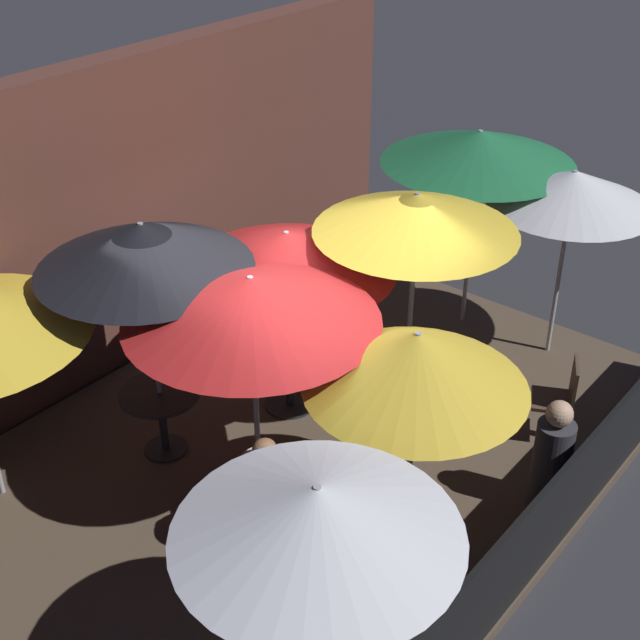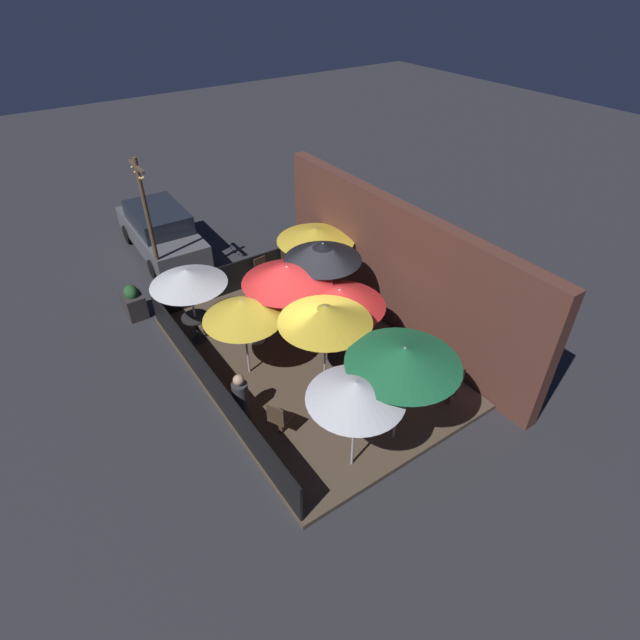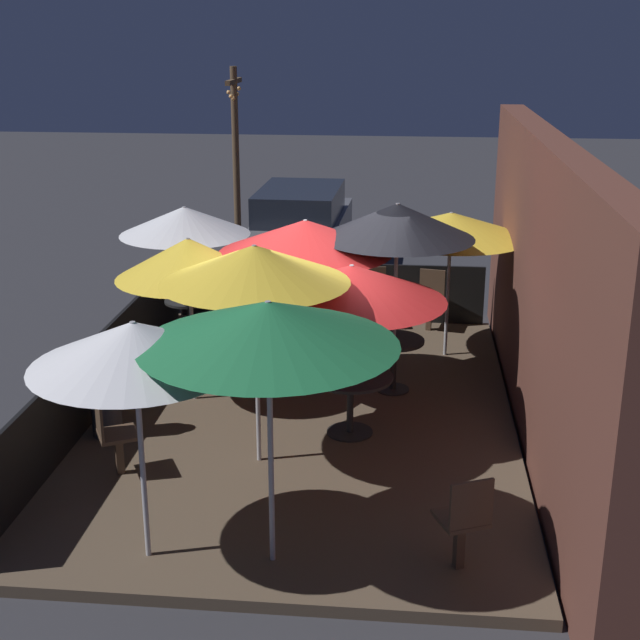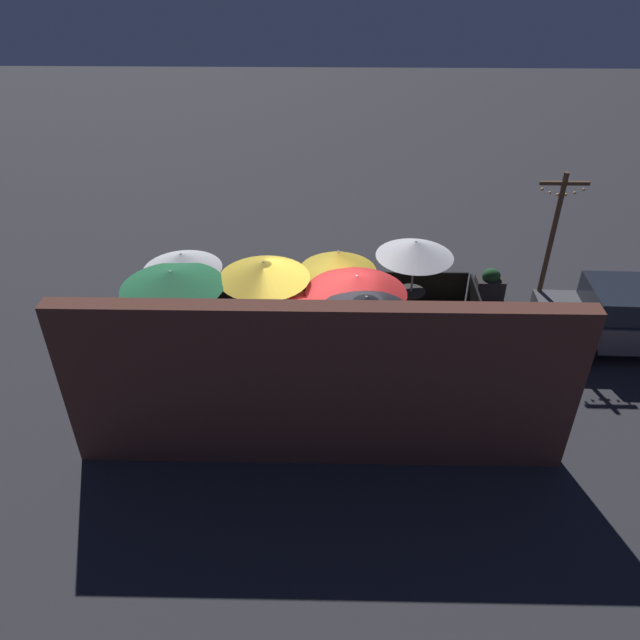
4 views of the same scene
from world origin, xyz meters
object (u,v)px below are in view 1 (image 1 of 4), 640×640
at_px(patio_umbrella_8, 417,213).
at_px(patio_chair_3, 356,243).
at_px(patio_umbrella_4, 479,147).
at_px(patron_1, 267,509).
at_px(patio_umbrella_1, 143,246).
at_px(patio_umbrella_5, 251,299).
at_px(patio_umbrella_2, 317,512).
at_px(patio_umbrella_3, 417,361).
at_px(dining_table_1, 161,404).
at_px(patio_umbrella_7, 573,189).
at_px(patio_chair_2, 559,398).
at_px(patio_umbrella_0, 287,251).
at_px(patron_0, 552,460).
at_px(dining_table_0, 289,359).

distance_m(patio_umbrella_8, patio_chair_3, 3.34).
distance_m(patio_umbrella_4, patron_1, 4.85).
height_order(patio_umbrella_1, patio_umbrella_5, patio_umbrella_1).
relative_size(patio_umbrella_2, patio_umbrella_8, 0.87).
distance_m(patio_umbrella_1, patio_umbrella_3, 2.62).
height_order(patio_umbrella_8, patio_chair_3, patio_umbrella_8).
xyz_separation_m(patio_umbrella_3, patio_umbrella_8, (1.61, 1.10, 0.38)).
distance_m(patio_chair_3, patron_1, 5.14).
bearing_deg(dining_table_1, patio_umbrella_7, -27.57).
distance_m(patio_umbrella_2, dining_table_1, 3.59).
bearing_deg(patio_umbrella_7, dining_table_1, 152.43).
xyz_separation_m(patio_umbrella_1, patio_umbrella_2, (-1.31, -3.04, -0.34)).
xyz_separation_m(patio_umbrella_5, patio_umbrella_7, (3.94, -1.00, -0.04)).
distance_m(patio_umbrella_5, patio_umbrella_8, 2.02).
relative_size(patio_umbrella_7, patio_chair_3, 2.37).
bearing_deg(patio_chair_2, patio_umbrella_4, -63.72).
bearing_deg(dining_table_1, patron_1, -103.76).
height_order(patio_umbrella_0, patio_umbrella_7, patio_umbrella_7).
relative_size(patio_umbrella_4, patio_umbrella_8, 1.00).
bearing_deg(patio_umbrella_7, patio_chair_3, 90.54).
height_order(patio_umbrella_2, patron_1, patio_umbrella_2).
xyz_separation_m(patio_umbrella_7, dining_table_1, (-4.09, 2.13, -1.49)).
height_order(dining_table_1, patio_chair_2, patio_chair_2).
bearing_deg(patio_umbrella_3, patio_umbrella_1, 101.87).
bearing_deg(patio_umbrella_1, patron_0, -63.04).
xyz_separation_m(dining_table_1, patron_0, (1.69, -3.31, -0.03)).
bearing_deg(patio_umbrella_3, patio_umbrella_5, 105.21).
bearing_deg(patio_umbrella_1, patio_chair_2, -48.12).
xyz_separation_m(patio_umbrella_5, patio_chair_3, (3.91, 1.83, -1.56)).
bearing_deg(dining_table_1, patio_umbrella_1, -90.00).
bearing_deg(patio_chair_3, patio_umbrella_5, 1.70).
height_order(patio_umbrella_8, dining_table_1, patio_umbrella_8).
relative_size(patio_umbrella_7, patio_umbrella_8, 0.92).
xyz_separation_m(dining_table_1, patron_1, (-0.44, -1.79, 0.01)).
relative_size(patio_umbrella_2, patron_1, 1.65).
distance_m(patio_umbrella_2, patio_umbrella_3, 1.92).
distance_m(patio_umbrella_1, dining_table_0, 2.21).
relative_size(patio_umbrella_0, patio_chair_2, 2.37).
relative_size(patio_umbrella_7, patron_1, 1.73).
height_order(patio_chair_3, patron_0, patron_0).
bearing_deg(patio_umbrella_2, patio_umbrella_1, 66.65).
bearing_deg(patio_umbrella_7, patron_1, 175.60).
bearing_deg(patio_umbrella_0, patio_umbrella_8, -50.47).
height_order(patio_umbrella_3, patio_umbrella_4, patio_umbrella_4).
distance_m(dining_table_0, patron_1, 2.22).
height_order(patio_umbrella_0, dining_table_1, patio_umbrella_0).
bearing_deg(patron_1, dining_table_0, 9.15).
xyz_separation_m(patio_umbrella_2, patio_umbrella_3, (1.85, 0.51, -0.06)).
height_order(patio_umbrella_1, patio_chair_2, patio_umbrella_1).
bearing_deg(patio_umbrella_8, patio_umbrella_5, 171.52).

